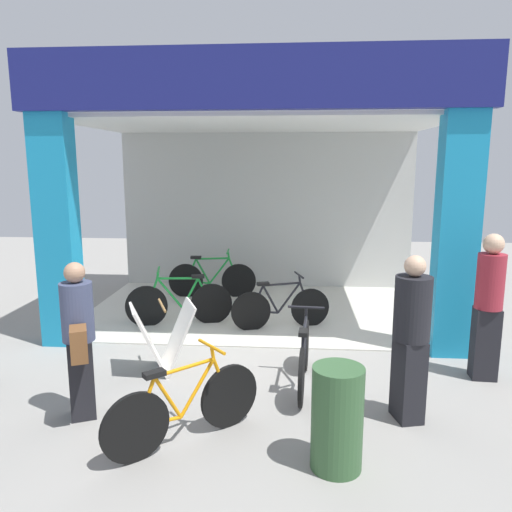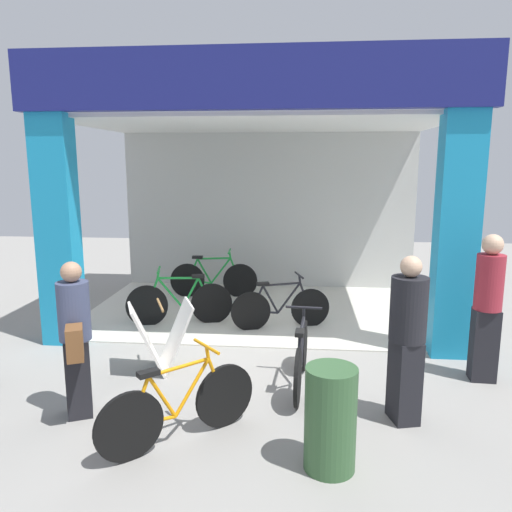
# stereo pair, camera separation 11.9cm
# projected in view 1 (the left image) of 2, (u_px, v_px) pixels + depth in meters

# --- Properties ---
(ground_plane) EXTENTS (19.87, 19.87, 0.00)m
(ground_plane) POSITION_uv_depth(u_px,v_px,m) (251.00, 348.00, 7.02)
(ground_plane) COLOR gray
(ground_plane) RESTS_ON ground
(shop_facade) EXTENTS (6.13, 3.94, 4.00)m
(shop_facade) POSITION_uv_depth(u_px,v_px,m) (260.00, 189.00, 8.42)
(shop_facade) COLOR beige
(shop_facade) RESTS_ON ground
(bicycle_inside_0) EXTENTS (1.68, 0.46, 0.93)m
(bicycle_inside_0) POSITION_uv_depth(u_px,v_px,m) (212.00, 279.00, 9.57)
(bicycle_inside_0) COLOR black
(bicycle_inside_0) RESTS_ON ground
(bicycle_inside_1) EXTENTS (1.66, 0.49, 0.93)m
(bicycle_inside_1) POSITION_uv_depth(u_px,v_px,m) (180.00, 303.00, 7.93)
(bicycle_inside_1) COLOR black
(bicycle_inside_1) RESTS_ON ground
(bicycle_inside_2) EXTENTS (1.52, 0.54, 0.87)m
(bicycle_inside_2) POSITION_uv_depth(u_px,v_px,m) (281.00, 307.00, 7.77)
(bicycle_inside_2) COLOR black
(bicycle_inside_2) RESTS_ON ground
(bicycle_parked_0) EXTENTS (1.24, 1.10, 0.89)m
(bicycle_parked_0) POSITION_uv_depth(u_px,v_px,m) (185.00, 407.00, 4.58)
(bicycle_parked_0) COLOR black
(bicycle_parked_0) RESTS_ON ground
(bicycle_parked_1) EXTENTS (0.44, 1.60, 0.88)m
(bicycle_parked_1) POSITION_uv_depth(u_px,v_px,m) (304.00, 357.00, 5.77)
(bicycle_parked_1) COLOR black
(bicycle_parked_1) RESTS_ON ground
(sandwich_board_sign) EXTENTS (0.91, 0.81, 0.87)m
(sandwich_board_sign) POSITION_uv_depth(u_px,v_px,m) (163.00, 338.00, 6.18)
(sandwich_board_sign) COLOR silver
(sandwich_board_sign) RESTS_ON ground
(pedestrian_0) EXTENTS (0.44, 0.44, 1.70)m
(pedestrian_0) POSITION_uv_depth(u_px,v_px,m) (411.00, 336.00, 4.92)
(pedestrian_0) COLOR black
(pedestrian_0) RESTS_ON ground
(pedestrian_1) EXTENTS (0.34, 0.34, 1.77)m
(pedestrian_1) POSITION_uv_depth(u_px,v_px,m) (488.00, 305.00, 5.87)
(pedestrian_1) COLOR black
(pedestrian_1) RESTS_ON ground
(pedestrian_2) EXTENTS (0.46, 0.64, 1.62)m
(pedestrian_2) POSITION_uv_depth(u_px,v_px,m) (79.00, 340.00, 4.97)
(pedestrian_2) COLOR black
(pedestrian_2) RESTS_ON ground
(trash_bin) EXTENTS (0.44, 0.44, 0.91)m
(trash_bin) POSITION_uv_depth(u_px,v_px,m) (337.00, 418.00, 4.19)
(trash_bin) COLOR #335933
(trash_bin) RESTS_ON ground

